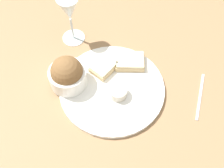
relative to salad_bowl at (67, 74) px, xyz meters
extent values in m
plane|color=#93704C|center=(-0.10, 0.09, -0.06)|extent=(4.00, 4.00, 0.00)
cylinder|color=white|center=(-0.10, 0.09, -0.05)|extent=(0.33, 0.33, 0.01)
cylinder|color=white|center=(0.00, 0.00, -0.02)|extent=(0.12, 0.12, 0.06)
sphere|color=brown|center=(0.00, 0.00, 0.01)|extent=(0.10, 0.10, 0.10)
cylinder|color=beige|center=(-0.10, 0.12, -0.03)|extent=(0.06, 0.06, 0.03)
cylinder|color=#D14C38|center=(-0.10, 0.12, -0.02)|extent=(0.05, 0.05, 0.01)
cube|color=#D1B27F|center=(-0.20, 0.05, -0.04)|extent=(0.12, 0.11, 0.02)
cube|color=beige|center=(-0.20, 0.05, -0.02)|extent=(0.11, 0.10, 0.01)
cube|color=#D1B27F|center=(-0.12, 0.02, -0.04)|extent=(0.09, 0.08, 0.02)
cube|color=beige|center=(-0.12, 0.02, -0.02)|extent=(0.09, 0.08, 0.01)
cylinder|color=silver|center=(-0.11, -0.16, -0.06)|extent=(0.08, 0.08, 0.01)
cylinder|color=silver|center=(-0.11, -0.16, -0.01)|extent=(0.01, 0.01, 0.09)
cone|color=silver|center=(-0.11, -0.16, 0.08)|extent=(0.07, 0.07, 0.09)
cube|color=silver|center=(-0.31, 0.27, -0.06)|extent=(0.14, 0.11, 0.01)
camera|label=1|loc=(0.16, 0.47, 0.71)|focal=45.00mm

